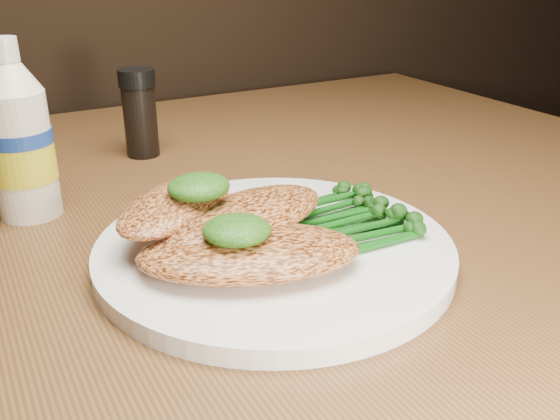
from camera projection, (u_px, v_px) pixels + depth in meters
plate at (275, 249)px, 0.48m from camera, size 0.28×0.28×0.01m
chicken_front at (249, 252)px, 0.44m from camera, size 0.18×0.14×0.03m
chicken_mid at (247, 215)px, 0.48m from camera, size 0.17×0.12×0.02m
chicken_back at (177, 204)px, 0.48m from camera, size 0.15×0.14×0.02m
pesto_front at (237, 230)px, 0.43m from camera, size 0.06×0.06×0.02m
pesto_back at (199, 187)px, 0.47m from camera, size 0.05×0.05×0.02m
broccolini_bundle at (332, 217)px, 0.50m from camera, size 0.16×0.14×0.02m
mayo_bottle at (18, 131)px, 0.53m from camera, size 0.06×0.06×0.16m
pepper_grinder at (140, 113)px, 0.70m from camera, size 0.04×0.04×0.10m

